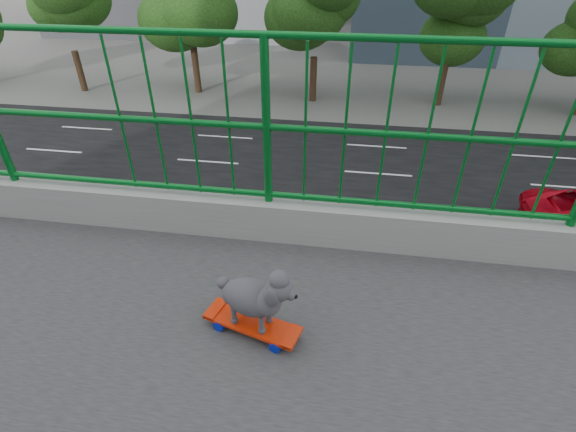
% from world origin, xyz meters
% --- Properties ---
extents(road, '(18.00, 90.00, 0.02)m').
position_xyz_m(road, '(-13.00, 0.00, 0.01)').
color(road, black).
rests_on(road, ground).
extents(street_trees, '(5.30, 60.40, 7.26)m').
position_xyz_m(street_trees, '(-26.03, 1.06, 4.72)').
color(street_trees, black).
rests_on(street_trees, ground).
extents(skateboard, '(0.31, 0.57, 0.07)m').
position_xyz_m(skateboard, '(-0.47, -1.92, 7.06)').
color(skateboard, red).
rests_on(skateboard, footbridge).
extents(poodle, '(0.27, 0.46, 0.39)m').
position_xyz_m(poodle, '(-0.47, -1.90, 7.28)').
color(poodle, '#302D32').
rests_on(poodle, skateboard).
extents(car_0, '(1.74, 4.32, 1.47)m').
position_xyz_m(car_0, '(-6.00, -3.60, 0.74)').
color(car_0, silver).
rests_on(car_0, ground).
extents(car_5, '(1.67, 4.79, 1.58)m').
position_xyz_m(car_5, '(-6.00, 2.36, 0.79)').
color(car_5, black).
rests_on(car_5, ground).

